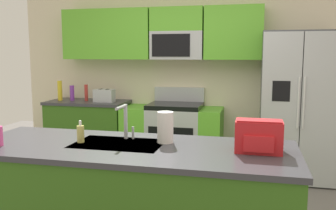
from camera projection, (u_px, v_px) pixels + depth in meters
kitchen_wall_unit at (183, 61)px, 5.25m from camera, size 5.20×0.43×2.60m
back_counter at (89, 131)px, 5.42m from camera, size 1.15×0.63×0.90m
range_oven at (173, 136)px, 5.14m from camera, size 1.36×0.61×1.10m
refrigerator at (297, 106)px, 4.63m from camera, size 0.90×0.76×1.85m
island_counter at (129, 203)px, 2.81m from camera, size 2.46×0.92×0.90m
toaster at (104, 96)px, 5.23m from camera, size 0.28×0.16×0.18m
pepper_mill at (86, 93)px, 5.35m from camera, size 0.05×0.05×0.24m
bottle_purple at (72, 93)px, 5.41m from camera, size 0.06×0.06×0.22m
bottle_yellow at (60, 91)px, 5.39m from camera, size 0.07×0.07×0.29m
sink_faucet at (125, 119)px, 2.94m from camera, size 0.09×0.21×0.28m
soap_dispenser at (81, 134)px, 2.85m from camera, size 0.06×0.06×0.17m
paper_towel_roll at (165, 127)px, 2.84m from camera, size 0.12×0.12×0.24m
backpack at (259, 135)px, 2.57m from camera, size 0.32×0.22×0.23m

